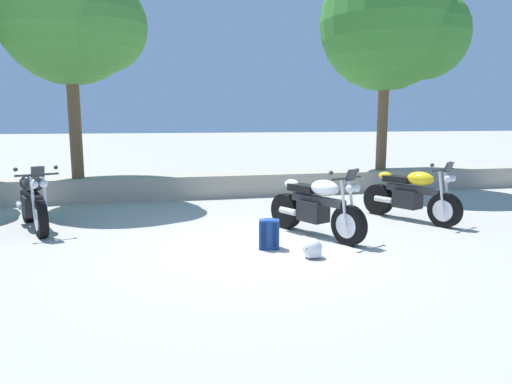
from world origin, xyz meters
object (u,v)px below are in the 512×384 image
(rider_backpack, at_px, (269,233))
(leafy_tree_mid_right, at_px, (395,26))
(rider_helmet, at_px, (312,248))
(motorcycle_yellow_far_right, at_px, (411,196))
(leafy_tree_mid_left, at_px, (75,17))
(motorcycle_black_near_left, at_px, (33,202))
(motorcycle_white_centre, at_px, (316,207))

(rider_backpack, relative_size, leafy_tree_mid_right, 0.08)
(rider_helmet, bearing_deg, rider_backpack, 128.70)
(motorcycle_yellow_far_right, distance_m, rider_helmet, 3.24)
(leafy_tree_mid_left, bearing_deg, rider_helmet, -55.82)
(motorcycle_black_near_left, xyz_separation_m, rider_helmet, (4.19, -2.71, -0.35))
(motorcycle_yellow_far_right, xyz_separation_m, leafy_tree_mid_left, (-6.33, 3.59, 3.69))
(motorcycle_black_near_left, relative_size, rider_helmet, 7.08)
(rider_helmet, distance_m, leafy_tree_mid_right, 8.07)
(leafy_tree_mid_right, bearing_deg, motorcycle_white_centre, -130.36)
(rider_backpack, height_order, leafy_tree_mid_right, leafy_tree_mid_right)
(motorcycle_white_centre, relative_size, motorcycle_yellow_far_right, 1.00)
(motorcycle_black_near_left, height_order, rider_backpack, motorcycle_black_near_left)
(motorcycle_white_centre, relative_size, leafy_tree_mid_left, 0.37)
(motorcycle_black_near_left, bearing_deg, rider_backpack, -29.69)
(leafy_tree_mid_right, bearing_deg, motorcycle_yellow_far_right, -112.71)
(motorcycle_black_near_left, bearing_deg, rider_helmet, -32.89)
(motorcycle_white_centre, xyz_separation_m, rider_backpack, (-0.95, -0.55, -0.24))
(rider_backpack, xyz_separation_m, rider_helmet, (0.47, -0.59, -0.11))
(motorcycle_white_centre, xyz_separation_m, motorcycle_yellow_far_right, (2.17, 0.70, 0.00))
(motorcycle_black_near_left, xyz_separation_m, motorcycle_white_centre, (4.67, -1.57, 0.00))
(motorcycle_black_near_left, distance_m, motorcycle_yellow_far_right, 6.89)
(motorcycle_black_near_left, distance_m, rider_helmet, 5.00)
(rider_backpack, bearing_deg, rider_helmet, -51.30)
(rider_backpack, height_order, leafy_tree_mid_left, leafy_tree_mid_left)
(motorcycle_yellow_far_right, distance_m, leafy_tree_mid_left, 8.16)
(motorcycle_black_near_left, bearing_deg, motorcycle_white_centre, -18.61)
(motorcycle_black_near_left, relative_size, rider_backpack, 4.22)
(motorcycle_white_centre, distance_m, leafy_tree_mid_right, 6.88)
(motorcycle_yellow_far_right, bearing_deg, rider_helmet, -145.14)
(motorcycle_white_centre, bearing_deg, rider_helmet, -112.64)
(motorcycle_yellow_far_right, height_order, leafy_tree_mid_left, leafy_tree_mid_left)
(leafy_tree_mid_left, bearing_deg, motorcycle_black_near_left, -100.51)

